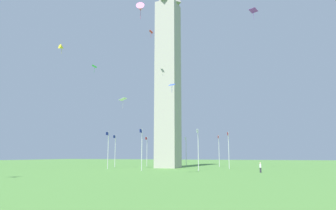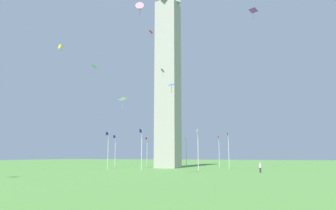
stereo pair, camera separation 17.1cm
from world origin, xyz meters
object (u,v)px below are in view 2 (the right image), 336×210
at_px(kite_blue_diamond, 171,85).
at_px(kite_green_diamond, 94,67).
at_px(flagpole_nw, 108,148).
at_px(flagpole_w, 115,149).
at_px(flagpole_s, 186,150).
at_px(kite_yellow_delta, 62,47).
at_px(flagpole_sw, 147,150).
at_px(kite_red_diamond, 151,32).
at_px(flagpole_n, 142,147).
at_px(kite_pink_delta, 140,8).
at_px(kite_white_diamond, 123,99).
at_px(kite_purple_diamond, 253,11).
at_px(flagpole_e, 229,148).
at_px(flagpole_se, 219,149).
at_px(person_white_shirt, 260,168).
at_px(flagpole_ne, 198,148).

bearing_deg(kite_blue_diamond, kite_green_diamond, -115.16).
bearing_deg(flagpole_nw, flagpole_w, -157.50).
relative_size(flagpole_s, kite_yellow_delta, 4.32).
bearing_deg(kite_green_diamond, flagpole_sw, 177.64).
bearing_deg(kite_blue_diamond, kite_red_diamond, -146.12).
xyz_separation_m(flagpole_n, kite_pink_delta, (18.28, 8.32, 17.55)).
relative_size(flagpole_s, kite_white_diamond, 3.52).
bearing_deg(flagpole_s, flagpole_nw, -22.50).
relative_size(kite_red_diamond, kite_purple_diamond, 0.69).
xyz_separation_m(flagpole_n, kite_blue_diamond, (10.15, 9.70, 8.88)).
relative_size(flagpole_sw, kite_white_diamond, 3.52).
height_order(flagpole_e, flagpole_s, same).
distance_m(flagpole_se, kite_blue_diamond, 34.79).
xyz_separation_m(flagpole_n, flagpole_sw, (-23.48, -9.73, 0.00)).
bearing_deg(flagpole_s, flagpole_w, -45.00).
height_order(kite_red_diamond, kite_pink_delta, kite_red_diamond).
height_order(flagpole_e, kite_white_diamond, kite_white_diamond).
height_order(person_white_shirt, kite_blue_diamond, kite_blue_diamond).
relative_size(flagpole_sw, flagpole_w, 1.00).
bearing_deg(flagpole_w, flagpole_sw, 157.50).
bearing_deg(person_white_shirt, kite_blue_diamond, 63.54).
bearing_deg(kite_purple_diamond, flagpole_e, -131.07).
xyz_separation_m(flagpole_s, flagpole_w, (13.75, -13.75, 0.00)).
xyz_separation_m(flagpole_s, kite_pink_delta, (45.78, 8.32, 17.55)).
bearing_deg(kite_white_diamond, kite_green_diamond, -57.83).
relative_size(kite_green_diamond, kite_pink_delta, 0.74).
relative_size(flagpole_ne, kite_purple_diamond, 3.56).
height_order(flagpole_s, kite_red_diamond, kite_red_diamond).
distance_m(flagpole_n, kite_yellow_delta, 23.44).
bearing_deg(flagpole_se, kite_white_diamond, -36.41).
distance_m(flagpole_ne, person_white_shirt, 11.93).
xyz_separation_m(flagpole_w, person_white_shirt, (11.98, 34.68, -3.43)).
bearing_deg(kite_purple_diamond, kite_green_diamond, -75.05).
distance_m(flagpole_ne, flagpole_nw, 19.45).
relative_size(flagpole_n, kite_blue_diamond, 5.58).
bearing_deg(kite_white_diamond, flagpole_nw, -109.09).
distance_m(flagpole_e, kite_blue_diamond, 25.82).
height_order(flagpole_w, person_white_shirt, flagpole_w).
bearing_deg(kite_purple_diamond, kite_pink_delta, -25.19).
bearing_deg(kite_red_diamond, kite_blue_diamond, 33.88).
relative_size(flagpole_se, flagpole_nw, 1.00).
xyz_separation_m(flagpole_ne, flagpole_sw, (-19.45, -19.45, 0.00)).
relative_size(flagpole_n, flagpole_w, 1.00).
xyz_separation_m(flagpole_se, kite_yellow_delta, (32.47, -21.81, 17.97)).
bearing_deg(kite_purple_diamond, kite_blue_diamond, -31.23).
height_order(flagpole_n, kite_purple_diamond, kite_purple_diamond).
xyz_separation_m(kite_yellow_delta, kite_pink_delta, (9.29, 20.40, -0.42)).
height_order(flagpole_s, kite_purple_diamond, kite_purple_diamond).
distance_m(flagpole_e, kite_purple_diamond, 28.64).
relative_size(flagpole_s, kite_red_diamond, 5.12).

